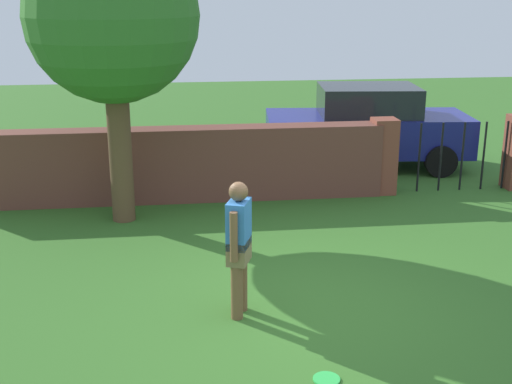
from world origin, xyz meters
TOP-DOWN VIEW (x-y plane):
  - ground_plane at (0.00, 0.00)m, footprint 40.00×40.00m
  - brick_wall at (-1.50, 4.46)m, footprint 7.45×0.50m
  - tree at (-2.35, 3.50)m, footprint 2.67×2.67m
  - person at (-0.79, -0.08)m, footprint 0.33×0.51m
  - fence_gate at (3.64, 4.46)m, footprint 3.08×0.44m
  - car at (2.55, 6.36)m, footprint 4.34×2.24m
  - frisbee_green at (-0.08, -1.58)m, footprint 0.27×0.27m

SIDE VIEW (x-z plane):
  - ground_plane at x=0.00m, z-range 0.00..0.00m
  - frisbee_green at x=-0.08m, z-range 0.00..0.02m
  - brick_wall at x=-1.50m, z-range 0.00..1.32m
  - fence_gate at x=3.64m, z-range 0.00..1.40m
  - car at x=2.55m, z-range 0.00..1.72m
  - person at x=-0.79m, z-range 0.09..1.71m
  - tree at x=-2.35m, z-range 0.93..5.54m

